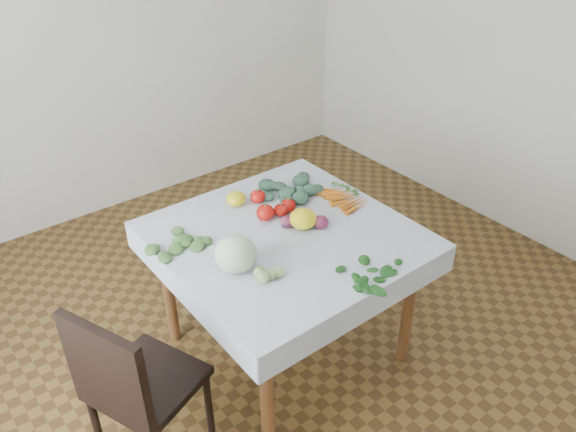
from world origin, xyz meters
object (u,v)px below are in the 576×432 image
Objects in this scene: cabbage at (236,254)px; carrot_bunch at (343,198)px; chair at (131,383)px; table at (286,251)px; heirloom_back at (236,199)px.

carrot_bunch is (0.76, 0.14, -0.07)m from cabbage.
chair is at bearing -172.68° from cabbage.
carrot_bunch is at bearing 7.89° from table.
heirloom_back is 0.56m from carrot_bunch.
chair is at bearing -170.03° from table.
carrot_bunch is at bearing 10.77° from cabbage.
chair is at bearing -148.71° from heirloom_back.
cabbage reaches higher than table.
cabbage is 0.54m from heirloom_back.
cabbage is (0.57, 0.07, 0.34)m from chair.
cabbage is at bearing 7.32° from chair.
heirloom_back is 0.34× the size of carrot_bunch.
table is 0.39m from cabbage.
chair reaches higher than heirloom_back.
chair reaches higher than carrot_bunch.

